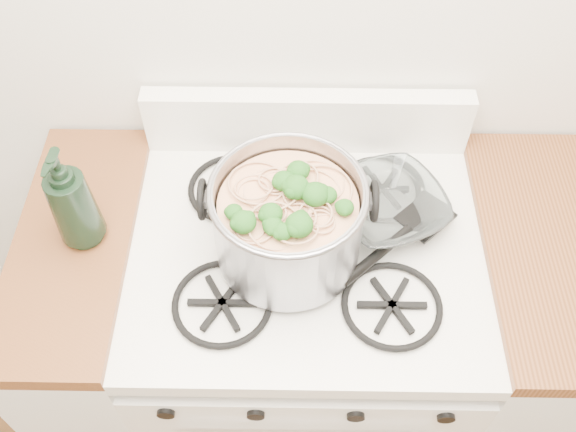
{
  "coord_description": "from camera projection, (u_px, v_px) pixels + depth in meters",
  "views": [
    {
      "loc": [
        -0.03,
        0.48,
        2.04
      ],
      "look_at": [
        -0.04,
        1.24,
        1.04
      ],
      "focal_mm": 40.0,
      "sensor_mm": 36.0,
      "label": 1
    }
  ],
  "objects": [
    {
      "name": "gas_range",
      "position": [
        303.0,
        343.0,
        1.75
      ],
      "size": [
        0.76,
        0.66,
        0.92
      ],
      "color": "white",
      "rests_on": "ground"
    },
    {
      "name": "spatula",
      "position": [
        426.0,
        215.0,
        1.39
      ],
      "size": [
        0.42,
        0.42,
        0.02
      ],
      "primitive_type": null,
      "rotation": [
        0.0,
        0.0,
        -0.82
      ],
      "color": "black",
      "rests_on": "gas_range"
    },
    {
      "name": "stock_pot",
      "position": [
        288.0,
        222.0,
        1.27
      ],
      "size": [
        0.34,
        0.31,
        0.21
      ],
      "color": "gray",
      "rests_on": "gas_range"
    },
    {
      "name": "bottle",
      "position": [
        70.0,
        198.0,
        1.27
      ],
      "size": [
        0.11,
        0.11,
        0.25
      ],
      "primitive_type": "imported",
      "rotation": [
        0.0,
        0.0,
        -0.1
      ],
      "color": "black",
      "rests_on": "counter_left"
    },
    {
      "name": "counter_left",
      "position": [
        117.0,
        336.0,
        1.74
      ],
      "size": [
        0.25,
        0.65,
        0.92
      ],
      "color": "silver",
      "rests_on": "ground"
    },
    {
      "name": "glass_bowl",
      "position": [
        387.0,
        211.0,
        1.4
      ],
      "size": [
        0.13,
        0.13,
        0.02
      ],
      "primitive_type": "imported",
      "rotation": [
        0.0,
        0.0,
        0.43
      ],
      "color": "white",
      "rests_on": "gas_range"
    }
  ]
}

